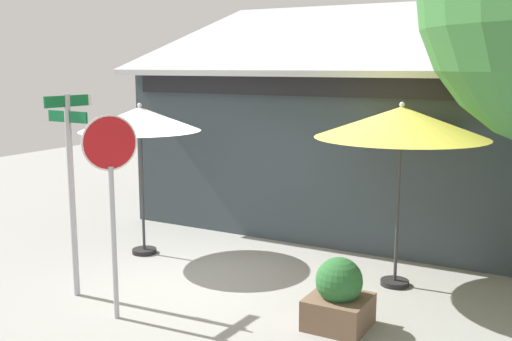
{
  "coord_description": "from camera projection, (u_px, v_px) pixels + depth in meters",
  "views": [
    {
      "loc": [
        5.15,
        -7.66,
        3.37
      ],
      "look_at": [
        0.21,
        1.2,
        1.6
      ],
      "focal_mm": 42.24,
      "sensor_mm": 36.0,
      "label": 1
    }
  ],
  "objects": [
    {
      "name": "patio_umbrella_mustard_center",
      "position": [
        401.0,
        123.0,
        8.93
      ],
      "size": [
        2.59,
        2.59,
        2.84
      ],
      "color": "black",
      "rests_on": "ground"
    },
    {
      "name": "patio_umbrella_ivory_left",
      "position": [
        140.0,
        120.0,
        10.55
      ],
      "size": [
        2.13,
        2.13,
        2.73
      ],
      "color": "black",
      "rests_on": "ground"
    },
    {
      "name": "cafe_building",
      "position": [
        357.0,
        138.0,
        13.15
      ],
      "size": [
        8.8,
        5.31,
        4.9
      ],
      "color": "#333D42",
      "rests_on": "ground"
    },
    {
      "name": "street_sign_post",
      "position": [
        71.0,
        176.0,
        8.66
      ],
      "size": [
        0.77,
        0.83,
        2.98
      ],
      "color": "#A8AAB2",
      "rests_on": "ground"
    },
    {
      "name": "ground_plane",
      "position": [
        208.0,
        282.0,
        9.65
      ],
      "size": [
        28.0,
        28.0,
        0.1
      ],
      "primitive_type": "cube",
      "color": "gray"
    },
    {
      "name": "stop_sign",
      "position": [
        111.0,
        180.0,
        7.83
      ],
      "size": [
        0.39,
        0.63,
        2.76
      ],
      "color": "#A8AAB2",
      "rests_on": "ground"
    },
    {
      "name": "sidewalk_planter",
      "position": [
        339.0,
        297.0,
        7.81
      ],
      "size": [
        0.77,
        0.77,
        0.94
      ],
      "color": "brown",
      "rests_on": "ground"
    }
  ]
}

